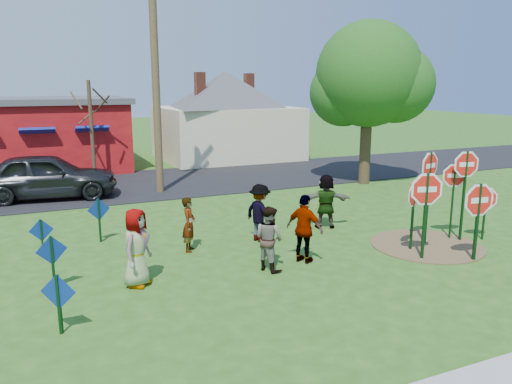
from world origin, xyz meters
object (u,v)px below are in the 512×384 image
(leafy_tree, at_px, (371,80))
(person_b, at_px, (189,224))
(stop_sign_d, at_px, (466,173))
(utility_pole, at_px, (155,64))
(stop_sign_a, at_px, (426,197))
(person_a, at_px, (137,248))
(stop_sign_c, at_px, (454,184))
(stop_sign_b, at_px, (429,174))
(suv, at_px, (46,176))

(leafy_tree, bearing_deg, person_b, -150.02)
(stop_sign_d, height_order, utility_pole, utility_pole)
(stop_sign_d, bearing_deg, stop_sign_a, -145.74)
(person_a, height_order, utility_pole, utility_pole)
(stop_sign_c, xyz_separation_m, person_a, (-9.37, 0.26, -0.78))
(stop_sign_c, height_order, utility_pole, utility_pole)
(stop_sign_a, height_order, person_a, stop_sign_a)
(stop_sign_a, distance_m, stop_sign_c, 2.29)
(stop_sign_b, relative_size, suv, 0.52)
(suv, bearing_deg, stop_sign_a, -135.29)
(suv, height_order, utility_pole, utility_pole)
(stop_sign_d, bearing_deg, stop_sign_c, 130.31)
(person_b, bearing_deg, leafy_tree, -31.30)
(stop_sign_c, relative_size, person_a, 1.31)
(stop_sign_a, relative_size, stop_sign_d, 0.88)
(stop_sign_b, bearing_deg, stop_sign_c, -13.98)
(person_b, bearing_deg, stop_sign_c, -77.22)
(stop_sign_b, height_order, suv, stop_sign_b)
(stop_sign_c, xyz_separation_m, suv, (-10.97, 10.75, -0.73))
(stop_sign_a, height_order, stop_sign_b, stop_sign_b)
(person_b, bearing_deg, stop_sign_b, -79.89)
(person_a, distance_m, utility_pole, 11.26)
(stop_sign_b, bearing_deg, leafy_tree, 48.05)
(stop_sign_d, relative_size, person_a, 1.54)
(stop_sign_a, distance_m, stop_sign_d, 2.33)
(stop_sign_b, relative_size, stop_sign_d, 1.00)
(suv, bearing_deg, person_b, -150.73)
(stop_sign_c, relative_size, utility_pole, 0.23)
(stop_sign_d, xyz_separation_m, suv, (-11.11, 11.03, -1.10))
(stop_sign_c, distance_m, person_a, 9.41)
(stop_sign_a, xyz_separation_m, person_b, (-5.52, 3.21, -0.94))
(suv, relative_size, leafy_tree, 0.73)
(person_a, height_order, leafy_tree, leafy_tree)
(stop_sign_a, distance_m, suv, 14.82)
(stop_sign_b, distance_m, utility_pole, 12.05)
(stop_sign_c, xyz_separation_m, leafy_tree, (2.94, 8.21, 3.09))
(suv, bearing_deg, utility_pole, -89.82)
(person_b, xyz_separation_m, suv, (-3.42, 8.59, 0.20))
(stop_sign_b, relative_size, stop_sign_c, 1.18)
(stop_sign_d, bearing_deg, person_b, 176.98)
(leafy_tree, bearing_deg, stop_sign_d, -108.28)
(stop_sign_c, bearing_deg, stop_sign_b, -147.63)
(person_b, distance_m, utility_pole, 9.33)
(suv, bearing_deg, stop_sign_b, -129.74)
(stop_sign_b, xyz_separation_m, suv, (-9.95, 10.79, -1.11))
(stop_sign_b, relative_size, person_b, 1.85)
(person_a, bearing_deg, stop_sign_c, -51.36)
(person_a, distance_m, leafy_tree, 15.16)
(leafy_tree, bearing_deg, stop_sign_b, -115.63)
(stop_sign_b, bearing_deg, utility_pole, 101.80)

